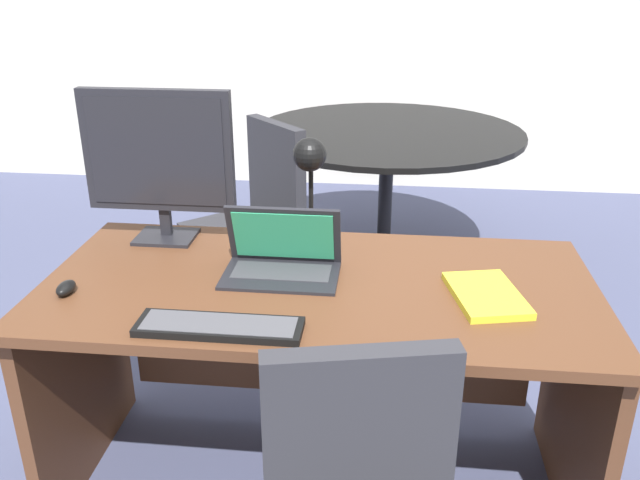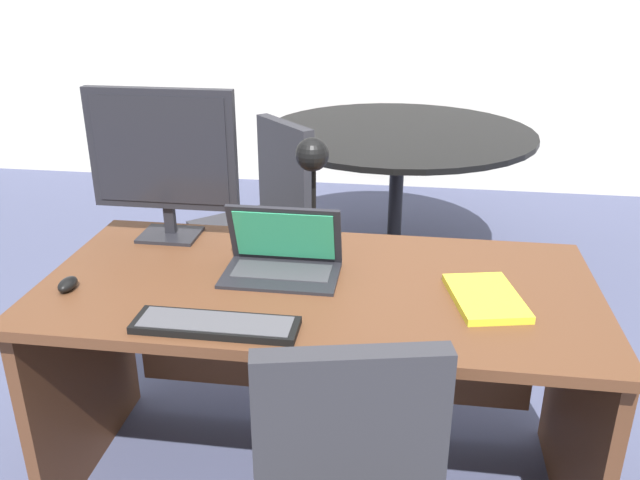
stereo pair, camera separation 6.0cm
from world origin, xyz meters
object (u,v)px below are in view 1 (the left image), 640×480
monitor (158,156)px  meeting_chair_near (252,237)px  desk (320,338)px  desk_lamp (310,168)px  mouse (66,288)px  book (486,295)px  keyboard (219,327)px  meeting_table (387,162)px  laptop (283,252)px

monitor → meeting_chair_near: monitor is taller
desk → desk_lamp: bearing=104.3°
mouse → book: (1.20, 0.10, -0.01)m
book → keyboard: bearing=-160.3°
mouse → meeting_chair_near: meeting_chair_near is taller
monitor → keyboard: size_ratio=1.18×
mouse → meeting_table: mouse is taller
book → meeting_chair_near: (-0.96, 1.28, -0.40)m
monitor → laptop: bearing=-25.6°
mouse → meeting_table: size_ratio=0.06×
keyboard → mouse: 0.51m
book → meeting_chair_near: bearing=126.8°
desk → book: (0.49, -0.11, 0.24)m
laptop → book: (0.61, -0.12, -0.05)m
desk_lamp → meeting_table: 1.61m
monitor → meeting_table: 1.78m
meeting_chair_near → meeting_table: bearing=42.4°
meeting_table → book: bearing=-80.7°
meeting_table → laptop: bearing=-99.6°
desk → meeting_table: size_ratio=1.12×
keyboard → meeting_chair_near: (-0.25, 1.54, -0.40)m
desk_lamp → meeting_chair_near: size_ratio=0.40×
meeting_table → monitor: bearing=-115.6°
desk → laptop: size_ratio=4.71×
laptop → desk: bearing=-5.4°
monitor → book: size_ratio=1.66×
book → laptop: bearing=169.1°
desk → monitor: 0.80m
keyboard → mouse: size_ratio=5.29×
laptop → mouse: bearing=-160.0°
meeting_chair_near → laptop: bearing=-73.1°
mouse → book: mouse is taller
keyboard → book: size_ratio=1.41×
monitor → mouse: monitor is taller
laptop → desk_lamp: size_ratio=0.95×
keyboard → monitor: bearing=120.0°
monitor → meeting_chair_near: size_ratio=0.55×
monitor → desk_lamp: bearing=1.2°
desk → monitor: bearing=158.3°
laptop → desk_lamp: (0.06, 0.22, 0.20)m
desk → monitor: monitor is taller
desk → desk_lamp: (-0.06, 0.24, 0.49)m
mouse → meeting_chair_near: 1.46m
laptop → meeting_table: bearing=80.4°
keyboard → meeting_chair_near: meeting_chair_near is taller
desk → keyboard: keyboard is taller
keyboard → desk_lamp: bearing=74.4°
desk → keyboard: (-0.23, -0.36, 0.24)m
meeting_chair_near → book: bearing=-53.2°
desk → meeting_chair_near: bearing=111.9°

